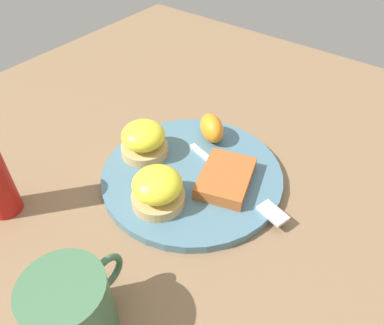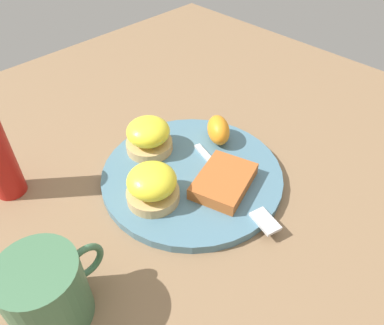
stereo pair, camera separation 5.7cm
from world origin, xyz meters
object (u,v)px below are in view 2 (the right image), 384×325
object	(u,v)px
sandwich_benedict_left	(149,136)
sandwich_benedict_right	(153,186)
fork	(237,190)
orange_wedge	(218,130)
hashbrown_patty	(224,181)
cup	(47,292)

from	to	relation	value
sandwich_benedict_left	sandwich_benedict_right	distance (m)	0.11
fork	orange_wedge	bearing A→B (deg)	55.42
sandwich_benedict_left	orange_wedge	size ratio (longest dim) A/B	1.27
sandwich_benedict_left	fork	xyz separation A→B (m)	(0.03, -0.16, -0.02)
hashbrown_patty	cup	world-z (taller)	cup
sandwich_benedict_right	hashbrown_patty	bearing A→B (deg)	-30.55
orange_wedge	fork	distance (m)	0.12
sandwich_benedict_left	cup	size ratio (longest dim) A/B	0.65
cup	fork	bearing A→B (deg)	-6.12
sandwich_benedict_right	cup	world-z (taller)	cup
sandwich_benedict_left	cup	distance (m)	0.29
sandwich_benedict_right	orange_wedge	xyz separation A→B (m)	(0.17, 0.02, -0.01)
sandwich_benedict_left	cup	bearing A→B (deg)	-152.20
orange_wedge	fork	bearing A→B (deg)	-124.58
hashbrown_patty	orange_wedge	xyz separation A→B (m)	(0.07, 0.08, 0.01)
sandwich_benedict_left	cup	xyz separation A→B (m)	(-0.25, -0.13, 0.00)
orange_wedge	cup	xyz separation A→B (m)	(-0.35, -0.07, 0.01)
orange_wedge	sandwich_benedict_right	bearing A→B (deg)	-171.42
hashbrown_patty	orange_wedge	bearing A→B (deg)	46.39
hashbrown_patty	fork	xyz separation A→B (m)	(0.01, -0.02, -0.01)
sandwich_benedict_left	orange_wedge	bearing A→B (deg)	-33.54
cup	hashbrown_patty	bearing A→B (deg)	-1.92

